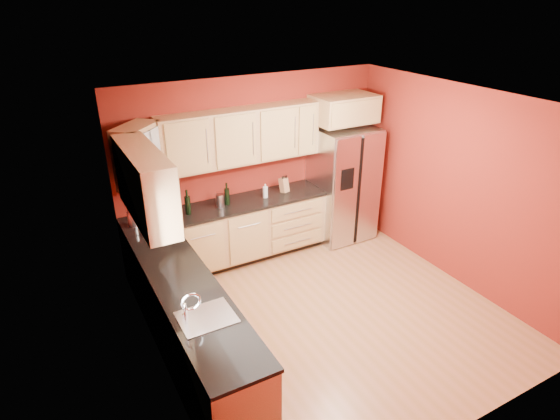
# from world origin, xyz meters

# --- Properties ---
(floor) EXTENTS (4.00, 4.00, 0.00)m
(floor) POSITION_xyz_m (0.00, 0.00, 0.00)
(floor) COLOR #A06C3E
(floor) RESTS_ON ground
(ceiling) EXTENTS (4.00, 4.00, 0.00)m
(ceiling) POSITION_xyz_m (0.00, 0.00, 2.60)
(ceiling) COLOR white
(ceiling) RESTS_ON wall_back
(wall_back) EXTENTS (4.00, 0.04, 2.60)m
(wall_back) POSITION_xyz_m (0.00, 2.00, 1.30)
(wall_back) COLOR maroon
(wall_back) RESTS_ON floor
(wall_front) EXTENTS (4.00, 0.04, 2.60)m
(wall_front) POSITION_xyz_m (0.00, -2.00, 1.30)
(wall_front) COLOR maroon
(wall_front) RESTS_ON floor
(wall_left) EXTENTS (0.04, 4.00, 2.60)m
(wall_left) POSITION_xyz_m (-2.00, 0.00, 1.30)
(wall_left) COLOR maroon
(wall_left) RESTS_ON floor
(wall_right) EXTENTS (0.04, 4.00, 2.60)m
(wall_right) POSITION_xyz_m (2.00, 0.00, 1.30)
(wall_right) COLOR maroon
(wall_right) RESTS_ON floor
(base_cabinets_back) EXTENTS (2.90, 0.60, 0.88)m
(base_cabinets_back) POSITION_xyz_m (-0.55, 1.70, 0.44)
(base_cabinets_back) COLOR #9E774C
(base_cabinets_back) RESTS_ON floor
(base_cabinets_left) EXTENTS (0.60, 2.80, 0.88)m
(base_cabinets_left) POSITION_xyz_m (-1.70, 0.00, 0.44)
(base_cabinets_left) COLOR #9E774C
(base_cabinets_left) RESTS_ON floor
(countertop_back) EXTENTS (2.90, 0.62, 0.04)m
(countertop_back) POSITION_xyz_m (-0.55, 1.69, 0.90)
(countertop_back) COLOR black
(countertop_back) RESTS_ON base_cabinets_back
(countertop_left) EXTENTS (0.62, 2.80, 0.04)m
(countertop_left) POSITION_xyz_m (-1.69, 0.00, 0.90)
(countertop_left) COLOR black
(countertop_left) RESTS_ON base_cabinets_left
(upper_cabinets_back) EXTENTS (2.30, 0.33, 0.75)m
(upper_cabinets_back) POSITION_xyz_m (-0.25, 1.83, 1.83)
(upper_cabinets_back) COLOR #9E774C
(upper_cabinets_back) RESTS_ON wall_back
(upper_cabinets_left) EXTENTS (0.33, 1.35, 0.75)m
(upper_cabinets_left) POSITION_xyz_m (-1.83, 0.72, 1.83)
(upper_cabinets_left) COLOR #9E774C
(upper_cabinets_left) RESTS_ON wall_left
(corner_upper_cabinet) EXTENTS (0.67, 0.67, 0.75)m
(corner_upper_cabinet) POSITION_xyz_m (-1.67, 1.67, 1.83)
(corner_upper_cabinet) COLOR #9E774C
(corner_upper_cabinet) RESTS_ON wall_back
(over_fridge_cabinet) EXTENTS (0.92, 0.60, 0.40)m
(over_fridge_cabinet) POSITION_xyz_m (1.35, 1.70, 2.05)
(over_fridge_cabinet) COLOR #9E774C
(over_fridge_cabinet) RESTS_ON wall_back
(refrigerator) EXTENTS (0.90, 0.75, 1.78)m
(refrigerator) POSITION_xyz_m (1.35, 1.62, 0.89)
(refrigerator) COLOR #BBBBC0
(refrigerator) RESTS_ON floor
(window) EXTENTS (0.03, 0.90, 1.00)m
(window) POSITION_xyz_m (-1.98, -0.50, 1.55)
(window) COLOR white
(window) RESTS_ON wall_left
(sink_faucet) EXTENTS (0.50, 0.42, 0.30)m
(sink_faucet) POSITION_xyz_m (-1.69, -0.50, 1.07)
(sink_faucet) COLOR silver
(sink_faucet) RESTS_ON countertop_left
(canister_left) EXTENTS (0.14, 0.14, 0.20)m
(canister_left) POSITION_xyz_m (-1.85, 1.68, 1.02)
(canister_left) COLOR #BBBBC0
(canister_left) RESTS_ON countertop_back
(canister_right) EXTENTS (0.15, 0.15, 0.19)m
(canister_right) POSITION_xyz_m (-0.67, 1.68, 1.01)
(canister_right) COLOR #BBBBC0
(canister_right) RESTS_ON countertop_back
(wine_bottle_a) EXTENTS (0.07, 0.07, 0.32)m
(wine_bottle_a) POSITION_xyz_m (-0.55, 1.71, 1.08)
(wine_bottle_a) COLOR black
(wine_bottle_a) RESTS_ON countertop_back
(wine_bottle_b) EXTENTS (0.10, 0.10, 0.35)m
(wine_bottle_b) POSITION_xyz_m (-1.13, 1.68, 1.09)
(wine_bottle_b) COLOR black
(wine_bottle_b) RESTS_ON countertop_back
(knife_block) EXTENTS (0.13, 0.12, 0.21)m
(knife_block) POSITION_xyz_m (0.36, 1.72, 1.03)
(knife_block) COLOR #A57950
(knife_block) RESTS_ON countertop_back
(soap_dispenser) EXTENTS (0.08, 0.08, 0.21)m
(soap_dispenser) POSITION_xyz_m (0.02, 1.67, 1.02)
(soap_dispenser) COLOR white
(soap_dispenser) RESTS_ON countertop_back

